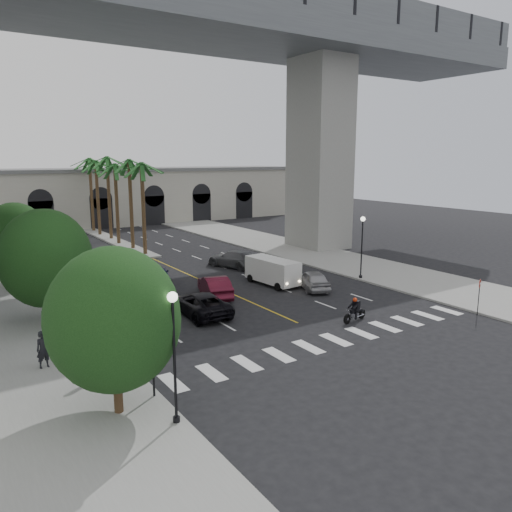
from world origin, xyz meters
The scene contains 30 objects.
ground centered at (0.00, 0.00, 0.00)m, with size 140.00×140.00×0.00m, color black.
sidewalk_left centered at (-15.00, 15.00, 0.07)m, with size 8.00×100.00×0.15m, color gray.
sidewalk_right centered at (15.00, 15.00, 0.07)m, with size 8.00×100.00×0.15m, color gray.
median centered at (0.00, 38.00, 0.10)m, with size 2.00×24.00×0.20m, color gray.
pier_building centered at (0.00, 55.00, 4.27)m, with size 71.00×10.50×8.50m.
bridge centered at (3.42, 22.00, 18.51)m, with size 75.00×13.00×26.00m.
palm_a centered at (0.00, 28.00, 9.10)m, with size 3.20×3.20×10.30m.
palm_b centered at (0.10, 32.00, 9.37)m, with size 3.20×3.20×10.60m.
palm_c centered at (-0.20, 36.00, 8.91)m, with size 3.20×3.20×10.10m.
palm_d centered at (0.15, 40.00, 9.65)m, with size 3.20×3.20×10.90m.
palm_e centered at (-0.10, 44.00, 9.19)m, with size 3.20×3.20×10.40m.
palm_f centered at (0.20, 48.00, 9.46)m, with size 3.20×3.20×10.70m.
street_tree_near centered at (-13.00, -3.00, 4.02)m, with size 5.20×5.20×6.89m.
street_tree_mid centered at (-13.00, 10.00, 4.21)m, with size 5.44×5.44×7.21m.
street_tree_far centered at (-13.00, 22.00, 3.90)m, with size 5.04×5.04×6.68m.
lamp_post_left_near centered at (-11.40, -5.00, 3.22)m, with size 0.40×0.40×5.35m.
lamp_post_left_far centered at (-11.40, 16.00, 3.22)m, with size 0.40×0.40×5.35m.
lamp_post_right centered at (11.40, 8.00, 3.22)m, with size 0.40×0.40×5.35m.
traffic_signal_near centered at (-11.30, -2.50, 2.51)m, with size 0.25×0.18×3.65m.
traffic_signal_far centered at (-11.30, 1.50, 2.51)m, with size 0.25×0.18×3.65m.
motorcycle_rider centered at (3.26, 0.31, 0.70)m, with size 2.13×0.62×1.55m.
car_a centered at (5.99, 7.77, 0.76)m, with size 1.79×4.45×1.52m, color #9B9B9F.
car_b centered at (-1.50, 10.03, 0.80)m, with size 1.70×4.88×1.61m, color #4B0F1D.
car_c centered at (-4.33, 6.79, 0.76)m, with size 2.51×5.44×1.51m, color black.
car_d centered at (4.94, 18.00, 0.82)m, with size 2.29×5.64×1.64m, color #57575B.
car_e centered at (-3.58, 15.73, 0.75)m, with size 1.77×4.39×1.50m, color #0E1142.
cargo_van centered at (4.15, 10.62, 1.18)m, with size 2.35×5.13×2.13m.
pedestrian_a centered at (-14.63, 3.20, 1.07)m, with size 0.67×0.44×1.84m, color black.
pedestrian_b centered at (-11.51, 4.48, 1.04)m, with size 0.86×0.67×1.77m, color black.
do_not_enter_sign centered at (10.77, -3.25, 1.77)m, with size 0.55×0.28×2.44m.
Camera 1 is at (-18.51, -21.42, 10.20)m, focal length 35.00 mm.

